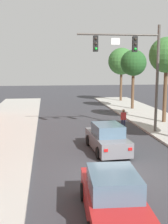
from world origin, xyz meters
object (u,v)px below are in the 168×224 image
at_px(traffic_signal_mast, 136,59).
at_px(street_tree_farthest, 121,62).
at_px(car_following_red, 112,198).
at_px(street_tree_second, 167,56).
at_px(street_tree_third, 133,63).
at_px(car_lead_grey, 107,139).
at_px(pedestrian_crossing_road, 123,119).

xyz_separation_m(traffic_signal_mast, street_tree_farthest, (3.99, 18.57, 0.14)).
relative_size(car_following_red, street_tree_second, 0.61).
bearing_deg(traffic_signal_mast, car_following_red, -110.83).
height_order(car_following_red, street_tree_third, street_tree_third).
xyz_separation_m(street_tree_second, street_tree_farthest, (0.30, 15.28, -0.24)).
distance_m(street_tree_second, street_tree_third, 7.85).
relative_size(car_following_red, street_tree_third, 0.67).
relative_size(car_lead_grey, street_tree_second, 0.61).
height_order(traffic_signal_mast, street_tree_farthest, traffic_signal_mast).
bearing_deg(car_following_red, pedestrian_crossing_road, 72.98).
height_order(traffic_signal_mast, pedestrian_crossing_road, traffic_signal_mast).
distance_m(pedestrian_crossing_road, street_tree_third, 11.59).
distance_m(car_following_red, pedestrian_crossing_road, 12.72).
bearing_deg(pedestrian_crossing_road, street_tree_second, 28.38).
bearing_deg(car_lead_grey, street_tree_second, 47.75).
xyz_separation_m(car_following_red, pedestrian_crossing_road, (3.72, 12.17, 0.19)).
height_order(car_following_red, street_tree_farthest, street_tree_farthest).
bearing_deg(street_tree_farthest, pedestrian_crossing_road, -104.38).
xyz_separation_m(car_lead_grey, car_following_red, (-1.41, -7.27, 0.00)).
xyz_separation_m(pedestrian_crossing_road, street_tree_third, (3.84, 10.09, 4.22)).
distance_m(car_following_red, street_tree_farthest, 31.18).
relative_size(pedestrian_crossing_road, street_tree_third, 0.25).
height_order(traffic_signal_mast, car_following_red, traffic_signal_mast).
height_order(pedestrian_crossing_road, street_tree_farthest, street_tree_farthest).
xyz_separation_m(car_lead_grey, street_tree_second, (6.50, 7.16, 4.96)).
xyz_separation_m(traffic_signal_mast, car_lead_grey, (-2.82, -3.86, -4.58)).
bearing_deg(car_following_red, street_tree_farthest, 74.53).
height_order(car_lead_grey, car_following_red, same).
xyz_separation_m(pedestrian_crossing_road, street_tree_farthest, (4.50, 17.54, 4.53)).
bearing_deg(street_tree_third, car_following_red, -108.77).
height_order(pedestrian_crossing_road, street_tree_second, street_tree_second).
height_order(street_tree_second, street_tree_farthest, street_tree_farthest).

